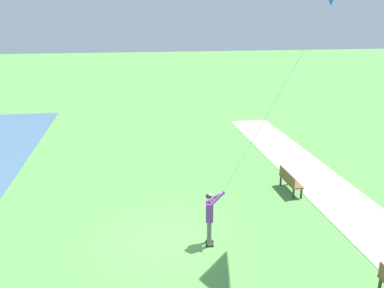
# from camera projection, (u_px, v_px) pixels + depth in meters

# --- Properties ---
(ground_plane) EXTENTS (120.00, 120.00, 0.00)m
(ground_plane) POSITION_uv_depth(u_px,v_px,m) (167.00, 239.00, 13.33)
(ground_plane) COLOR #569947
(person_kite_flyer) EXTENTS (0.62, 0.52, 1.83)m
(person_kite_flyer) POSITION_uv_depth(u_px,v_px,m) (210.00, 214.00, 12.73)
(person_kite_flyer) COLOR #232328
(person_kite_flyer) RESTS_ON ground
(park_bench_near_walkway) EXTENTS (0.48, 1.51, 0.88)m
(park_bench_near_walkway) POSITION_uv_depth(u_px,v_px,m) (289.00, 180.00, 16.64)
(park_bench_near_walkway) COLOR brown
(park_bench_near_walkway) RESTS_ON ground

